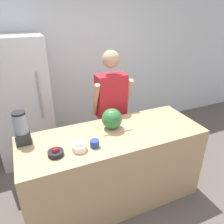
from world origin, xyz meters
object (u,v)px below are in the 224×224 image
Objects in this scene: watermelon at (112,119)px; blender at (21,129)px; refrigerator at (22,102)px; bowl_cream at (79,146)px; bowl_small_blue at (95,144)px; person at (111,111)px; bowl_cherries at (56,153)px.

blender is (-0.94, 0.11, 0.04)m from watermelon.
refrigerator is 1.13m from blender.
bowl_cream reaches higher than bowl_small_blue.
person is at bearing 20.05° from blender.
blender reaches higher than bowl_cream.
blender reaches higher than bowl_cherries.
blender reaches higher than watermelon.
watermelon is 0.67× the size of blender.
bowl_small_blue is at bearing -29.40° from blender.
bowl_cherries is at bearing -160.57° from watermelon.
bowl_cream is at bearing 178.63° from bowl_small_blue.
bowl_small_blue is at bearing -139.51° from watermelon.
watermelon is (0.90, -1.23, 0.13)m from refrigerator.
bowl_cherries is 0.23m from bowl_cream.
refrigerator is 1.32m from person.
refrigerator is at bearing 106.88° from bowl_cream.
blender is (-0.49, 0.36, 0.12)m from bowl_cream.
refrigerator is 1.09× the size of person.
person is 1.19m from bowl_cherries.
person reaches higher than bowl_small_blue.
watermelon is at bearing -53.59° from refrigerator.
person reaches higher than blender.
bowl_cream is (-0.67, -0.78, 0.09)m from person.
person is 0.60m from watermelon.
refrigerator is 1.48m from bowl_cherries.
watermelon is 0.40m from bowl_small_blue.
refrigerator reaches higher than bowl_cream.
blender is at bearing -92.00° from refrigerator.
watermelon is 2.52× the size of bowl_small_blue.
bowl_cream is 0.42× the size of blender.
bowl_cream is at bearing -2.74° from bowl_cherries.
bowl_cherries reaches higher than bowl_small_blue.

